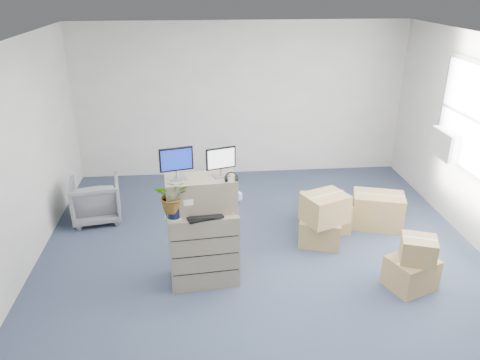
# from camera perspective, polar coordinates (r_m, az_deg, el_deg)

# --- Properties ---
(ground) EXTENTS (7.00, 7.00, 0.00)m
(ground) POSITION_cam_1_polar(r_m,az_deg,el_deg) (6.01, 3.30, -11.79)
(ground) COLOR #253144
(ground) RESTS_ON ground
(wall_back) EXTENTS (6.00, 0.02, 2.80)m
(wall_back) POSITION_cam_1_polar(r_m,az_deg,el_deg) (8.64, 0.14, 9.66)
(wall_back) COLOR #B4B1AB
(wall_back) RESTS_ON ground
(ac_unit) EXTENTS (0.24, 0.60, 0.40)m
(ac_unit) POSITION_cam_1_polar(r_m,az_deg,el_deg) (7.58, 23.94, 4.03)
(ac_unit) COLOR #B8B9B4
(ac_unit) RESTS_ON wall_right
(filing_cabinet_lower) EXTENTS (0.86, 0.57, 0.95)m
(filing_cabinet_lower) POSITION_cam_1_polar(r_m,az_deg,el_deg) (5.74, -4.49, -8.02)
(filing_cabinet_lower) COLOR gray
(filing_cabinet_lower) RESTS_ON ground
(filing_cabinet_upper) EXTENTS (0.85, 0.48, 0.41)m
(filing_cabinet_upper) POSITION_cam_1_polar(r_m,az_deg,el_deg) (5.46, -4.77, -1.69)
(filing_cabinet_upper) COLOR gray
(filing_cabinet_upper) RESTS_ON filing_cabinet_lower
(monitor_left) EXTENTS (0.38, 0.19, 0.38)m
(monitor_left) POSITION_cam_1_polar(r_m,az_deg,el_deg) (5.29, -7.76, 2.22)
(monitor_left) COLOR #99999E
(monitor_left) RESTS_ON filing_cabinet_upper
(monitor_right) EXTENTS (0.34, 0.18, 0.35)m
(monitor_right) POSITION_cam_1_polar(r_m,az_deg,el_deg) (5.33, -2.34, 2.40)
(monitor_right) COLOR #99999E
(monitor_right) RESTS_ON filing_cabinet_upper
(headphones) EXTENTS (0.14, 0.03, 0.14)m
(headphones) POSITION_cam_1_polar(r_m,az_deg,el_deg) (5.27, -1.09, 0.31)
(headphones) COLOR black
(headphones) RESTS_ON filing_cabinet_upper
(keyboard) EXTENTS (0.44, 0.28, 0.02)m
(keyboard) POSITION_cam_1_polar(r_m,az_deg,el_deg) (5.36, -4.30, -4.52)
(keyboard) COLOR black
(keyboard) RESTS_ON filing_cabinet_lower
(mouse) EXTENTS (0.09, 0.06, 0.03)m
(mouse) POSITION_cam_1_polar(r_m,az_deg,el_deg) (5.42, -0.88, -4.01)
(mouse) COLOR silver
(mouse) RESTS_ON filing_cabinet_lower
(water_bottle) EXTENTS (0.06, 0.06, 0.22)m
(water_bottle) POSITION_cam_1_polar(r_m,az_deg,el_deg) (5.54, -3.78, -2.35)
(water_bottle) COLOR #95989E
(water_bottle) RESTS_ON filing_cabinet_lower
(phone_dock) EXTENTS (0.06, 0.05, 0.12)m
(phone_dock) POSITION_cam_1_polar(r_m,az_deg,el_deg) (5.55, -5.05, -3.11)
(phone_dock) COLOR silver
(phone_dock) RESTS_ON filing_cabinet_lower
(external_drive) EXTENTS (0.19, 0.15, 0.05)m
(external_drive) POSITION_cam_1_polar(r_m,az_deg,el_deg) (5.67, -0.99, -2.59)
(external_drive) COLOR black
(external_drive) RESTS_ON filing_cabinet_lower
(tissue_box) EXTENTS (0.25, 0.18, 0.08)m
(tissue_box) POSITION_cam_1_polar(r_m,az_deg,el_deg) (5.62, -0.96, -2.06)
(tissue_box) COLOR #4394E7
(tissue_box) RESTS_ON external_drive
(potted_plant) EXTENTS (0.39, 0.43, 0.40)m
(potted_plant) POSITION_cam_1_polar(r_m,az_deg,el_deg) (5.30, -8.21, -2.39)
(potted_plant) COLOR #96B592
(potted_plant) RESTS_ON filing_cabinet_lower
(office_chair) EXTENTS (0.81, 0.77, 0.73)m
(office_chair) POSITION_cam_1_polar(r_m,az_deg,el_deg) (7.50, -17.18, -2.09)
(office_chair) COLOR slate
(office_chair) RESTS_ON ground
(cardboard_boxes) EXTENTS (1.73, 2.21, 0.78)m
(cardboard_boxes) POSITION_cam_1_polar(r_m,az_deg,el_deg) (6.80, 13.61, -5.06)
(cardboard_boxes) COLOR olive
(cardboard_boxes) RESTS_ON ground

